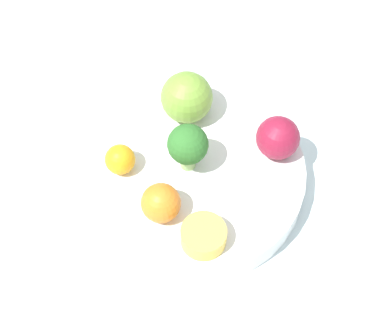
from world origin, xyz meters
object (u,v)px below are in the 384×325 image
broccoli (186,147)px  orange_front (120,159)px  orange_back (161,203)px  small_cup (204,236)px  bowl (192,175)px  apple_red (278,138)px  apple_green (187,97)px

broccoli → orange_front: size_ratio=1.85×
orange_back → small_cup: bearing=90.7°
bowl → broccoli: bearing=-65.9°
small_cup → broccoli: bearing=-131.7°
apple_red → bowl: bearing=-39.1°
apple_green → small_cup: (0.12, 0.12, -0.02)m
orange_front → small_cup: 0.13m
bowl → orange_back: orange_back is taller
apple_green → small_cup: apple_green is taller
orange_front → orange_back: orange_back is taller
broccoli → apple_red: broccoli is taller
bowl → apple_red: apple_red is taller
apple_green → orange_front: apple_green is taller
small_cup → apple_red: bearing=-178.8°
orange_back → small_cup: orange_back is taller
apple_red → orange_back: bearing=-20.2°
apple_green → broccoli: bearing=37.3°
broccoli → apple_red: (-0.08, 0.07, -0.01)m
apple_green → orange_back: 0.14m
orange_front → small_cup: size_ratio=0.71×
apple_green → small_cup: size_ratio=1.26×
orange_back → apple_red: bearing=159.8°
bowl → orange_back: bearing=8.1°
broccoli → small_cup: 0.10m
bowl → apple_red: 0.11m
apple_green → bowl: bearing=41.8°
apple_red → orange_front: (0.13, -0.13, -0.01)m
bowl → orange_front: bearing=-52.2°
bowl → small_cup: small_cup is taller
orange_front → orange_back: bearing=76.3°
apple_red → orange_front: bearing=-44.9°
orange_back → small_cup: 0.06m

